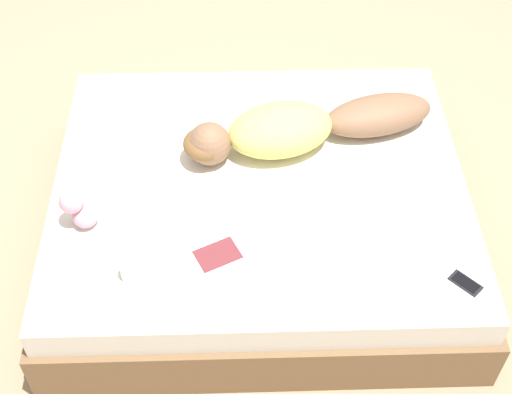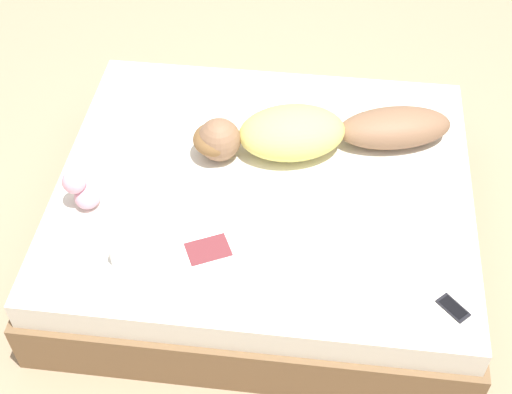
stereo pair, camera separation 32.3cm
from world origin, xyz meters
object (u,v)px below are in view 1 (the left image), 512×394
at_px(person, 299,127).
at_px(coffee_mug, 130,269).
at_px(open_magazine, 228,271).
at_px(cell_phone, 466,283).

relative_size(person, coffee_mug, 11.13).
bearing_deg(person, open_magazine, 142.10).
height_order(person, open_magazine, person).
bearing_deg(coffee_mug, person, -43.46).
distance_m(coffee_mug, cell_phone, 1.40).
distance_m(open_magazine, coffee_mug, 0.41).
relative_size(person, cell_phone, 8.99).
bearing_deg(open_magazine, cell_phone, -121.18).
xyz_separation_m(coffee_mug, cell_phone, (-0.08, -1.40, -0.04)).
height_order(person, cell_phone, person).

